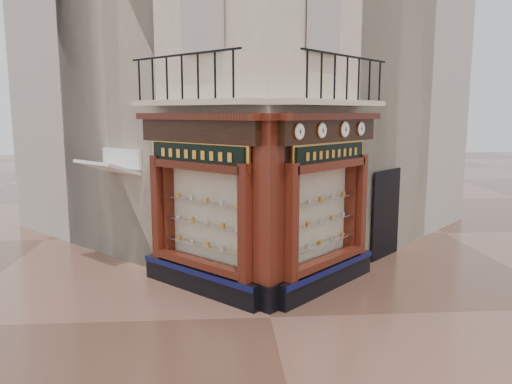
{
  "coord_description": "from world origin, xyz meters",
  "views": [
    {
      "loc": [
        -0.94,
        -9.27,
        3.99
      ],
      "look_at": [
        -0.14,
        2.0,
        2.19
      ],
      "focal_mm": 35.0,
      "sensor_mm": 36.0,
      "label": 1
    }
  ],
  "objects": [
    {
      "name": "clock_c",
      "position": [
        1.81,
        1.7,
        3.62
      ],
      "size": [
        0.29,
        0.29,
        0.36
      ],
      "rotation": [
        0.0,
        0.0,
        0.79
      ],
      "color": "#CB7F43",
      "rests_on": "ground"
    },
    {
      "name": "clock_b",
      "position": [
        1.16,
        1.06,
        3.62
      ],
      "size": [
        0.26,
        0.26,
        0.32
      ],
      "rotation": [
        0.0,
        0.0,
        0.79
      ],
      "color": "#CB7F43",
      "rests_on": "ground"
    },
    {
      "name": "balcony",
      "position": [
        0.0,
        1.49,
        4.22
      ],
      "size": [
        5.94,
        2.97,
        1.03
      ],
      "color": "beige",
      "rests_on": "ground"
    },
    {
      "name": "clock_a",
      "position": [
        0.6,
        0.49,
        3.62
      ],
      "size": [
        0.27,
        0.27,
        0.33
      ],
      "rotation": [
        0.0,
        0.0,
        0.79
      ],
      "color": "#CB7F43",
      "rests_on": "ground"
    },
    {
      "name": "awning",
      "position": [
        -3.86,
        3.65,
        0.0
      ],
      "size": [
        1.83,
        1.83,
        0.39
      ],
      "primitive_type": null,
      "rotation": [
        0.32,
        0.0,
        2.36
      ],
      "color": "silver",
      "rests_on": "ground"
    },
    {
      "name": "signboard_right",
      "position": [
        1.46,
        1.51,
        3.1
      ],
      "size": [
        2.02,
        2.02,
        0.54
      ],
      "rotation": [
        0.0,
        0.0,
        0.79
      ],
      "color": "gold",
      "rests_on": "ground"
    },
    {
      "name": "shopfront_right",
      "position": [
        1.41,
        1.57,
        1.98
      ],
      "size": [
        2.86,
        2.86,
        3.98
      ],
      "rotation": [
        0.0,
        0.0,
        0.79
      ],
      "color": "black",
      "rests_on": "ground"
    },
    {
      "name": "ground",
      "position": [
        0.0,
        0.0,
        0.0
      ],
      "size": [
        80.0,
        80.0,
        0.0
      ],
      "primitive_type": "plane",
      "color": "#533426",
      "rests_on": "ground"
    },
    {
      "name": "main_building",
      "position": [
        0.0,
        6.16,
        6.0
      ],
      "size": [
        11.31,
        11.31,
        12.0
      ],
      "primitive_type": "cube",
      "rotation": [
        0.0,
        0.0,
        0.79
      ],
      "color": "beige",
      "rests_on": "ground"
    },
    {
      "name": "neighbour_left",
      "position": [
        -2.47,
        8.63,
        5.5
      ],
      "size": [
        11.31,
        11.31,
        11.0
      ],
      "primitive_type": "cube",
      "rotation": [
        0.0,
        0.0,
        0.79
      ],
      "color": "#B7AB9F",
      "rests_on": "ground"
    },
    {
      "name": "neighbour_right",
      "position": [
        2.47,
        8.63,
        5.5
      ],
      "size": [
        11.31,
        11.31,
        11.0
      ],
      "primitive_type": "cube",
      "rotation": [
        0.0,
        0.0,
        0.79
      ],
      "color": "#B7AB9F",
      "rests_on": "ground"
    },
    {
      "name": "clock_d",
      "position": [
        2.31,
        2.21,
        3.62
      ],
      "size": [
        0.26,
        0.26,
        0.32
      ],
      "rotation": [
        0.0,
        0.0,
        0.79
      ],
      "color": "#CB7F43",
      "rests_on": "ground"
    },
    {
      "name": "corner_pilaster",
      "position": [
        0.0,
        0.5,
        1.95
      ],
      "size": [
        0.85,
        0.85,
        3.98
      ],
      "rotation": [
        0.0,
        0.0,
        0.79
      ],
      "color": "black",
      "rests_on": "ground"
    },
    {
      "name": "shopfront_left",
      "position": [
        -1.41,
        1.57,
        1.98
      ],
      "size": [
        2.86,
        2.86,
        3.98
      ],
      "rotation": [
        0.0,
        0.0,
        2.36
      ],
      "color": "black",
      "rests_on": "ground"
    },
    {
      "name": "signboard_left",
      "position": [
        -1.46,
        1.51,
        3.1
      ],
      "size": [
        2.2,
        2.2,
        0.59
      ],
      "rotation": [
        0.0,
        0.0,
        2.36
      ],
      "color": "gold",
      "rests_on": "ground"
    }
  ]
}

